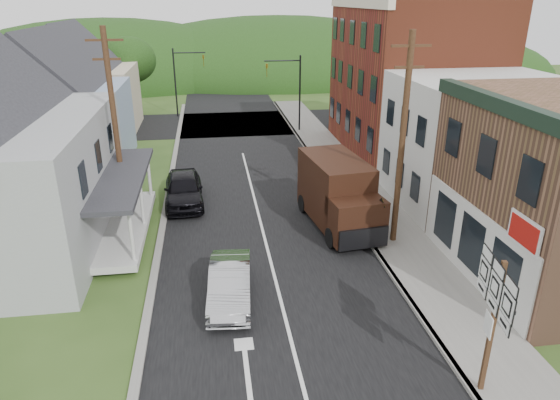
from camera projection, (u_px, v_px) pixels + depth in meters
name	position (u px, v px, depth m)	size (l,w,h in m)	color
ground	(279.00, 295.00, 18.24)	(120.00, 120.00, 0.00)	#2D4719
road	(254.00, 196.00, 27.40)	(9.00, 90.00, 0.02)	black
cross_road	(235.00, 124.00, 42.98)	(60.00, 9.00, 0.02)	black
sidewalk_right	(368.00, 202.00, 26.32)	(2.80, 55.00, 0.15)	slate
curb_right	(343.00, 204.00, 26.14)	(0.20, 55.00, 0.15)	slate
curb_left	(165.00, 214.00, 24.93)	(0.30, 55.00, 0.12)	slate
storefront_white	(478.00, 143.00, 25.38)	(8.00, 7.00, 6.50)	silver
storefront_red	(410.00, 79.00, 33.42)	(8.00, 12.00, 10.00)	maroon
house_blue	(65.00, 109.00, 30.96)	(7.14, 8.16, 7.28)	#8398B3
house_cream	(88.00, 85.00, 39.14)	(7.14, 8.16, 7.28)	#BEB293
utility_pole_right	(402.00, 141.00, 20.43)	(1.60, 0.26, 9.00)	#472D19
utility_pole_left	(115.00, 125.00, 22.95)	(1.60, 0.26, 9.00)	#472D19
traffic_signal_right	(291.00, 85.00, 38.92)	(2.87, 0.20, 6.00)	black
traffic_signal_left	(183.00, 74.00, 44.19)	(2.87, 0.20, 6.00)	black
tree_left_d	(129.00, 60.00, 44.52)	(4.80, 4.80, 6.94)	#382616
forested_ridge	(223.00, 76.00, 68.63)	(90.00, 30.00, 16.00)	black
silver_sedan	(230.00, 284.00, 17.69)	(1.45, 4.15, 1.37)	#AAABAF
dark_sedan	(184.00, 189.00, 26.04)	(1.94, 4.82, 1.64)	black
delivery_van	(339.00, 194.00, 23.16)	(2.99, 5.97, 3.21)	black
route_sign_cluster	(493.00, 309.00, 12.75)	(0.49, 2.25, 3.97)	#472D19
warning_sign	(381.00, 215.00, 21.02)	(0.15, 0.61, 2.25)	black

